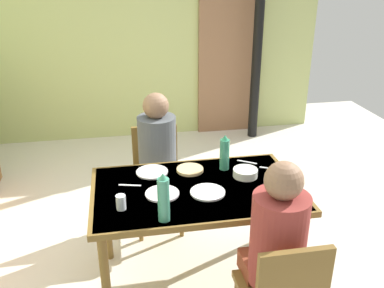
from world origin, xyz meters
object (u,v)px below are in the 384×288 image
Objects in this scene: serving_bowl_center at (245,173)px; water_bottle_green_near at (225,153)px; person_near_diner at (277,236)px; water_bottle_green_far at (164,198)px; dining_table at (196,198)px; person_far_diner at (157,147)px; chair_far_diner at (157,172)px.

water_bottle_green_near is at bearing 129.51° from serving_bowl_center.
person_near_diner is 0.65m from water_bottle_green_far.
water_bottle_green_far is at bearing 152.08° from person_near_diner.
dining_table is 1.78× the size of person_far_diner.
water_bottle_green_near is (0.44, -0.40, 0.09)m from person_far_diner.
dining_table is 8.04× the size of serving_bowl_center.
serving_bowl_center is (0.05, 0.73, -0.00)m from person_near_diner.
water_bottle_green_far is at bearing -131.26° from water_bottle_green_near.
dining_table is at bearing 103.61° from chair_far_diner.
water_bottle_green_near is 0.87× the size of water_bottle_green_far.
dining_table is 1.57× the size of chair_far_diner.
dining_table is 0.82m from chair_far_diner.
water_bottle_green_near is 0.20m from serving_bowl_center.
chair_far_diner is at bearing 103.61° from dining_table.
serving_bowl_center is at bearing 35.01° from water_bottle_green_far.
chair_far_diner reaches higher than serving_bowl_center.
person_near_diner reaches higher than chair_far_diner.
person_far_diner reaches higher than dining_table.
person_far_diner is (-0.19, 0.64, 0.11)m from dining_table.
chair_far_diner is at bearing 129.11° from water_bottle_green_near.
water_bottle_green_far is 0.76m from serving_bowl_center.
serving_bowl_center reaches higher than dining_table.
chair_far_diner is at bearing 129.19° from serving_bowl_center.
person_near_diner is at bearing -27.92° from water_bottle_green_far.
person_near_diner reaches higher than serving_bowl_center.
dining_table is at bearing -165.27° from serving_bowl_center.
water_bottle_green_far is at bearing -126.83° from dining_table.
water_bottle_green_far is at bearing 86.22° from person_far_diner.
serving_bowl_center is (0.55, -0.54, -0.00)m from person_far_diner.
water_bottle_green_far is (-0.06, -1.11, 0.40)m from chair_far_diner.
person_far_diner reaches higher than water_bottle_green_far.
water_bottle_green_far reaches higher than water_bottle_green_near.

